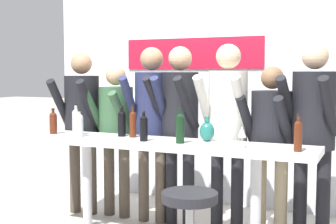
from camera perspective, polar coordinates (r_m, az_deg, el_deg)
The scene contains 20 objects.
back_wall at distance 5.50m, azimuth 5.99°, elevation 2.34°, with size 4.27×0.12×2.59m.
tasting_table at distance 4.19m, azimuth -0.43°, elevation -5.48°, with size 2.67×0.50×0.93m.
bar_stool at distance 3.52m, azimuth 2.64°, elevation -13.18°, with size 0.44×0.44×0.66m.
person_far_left at distance 5.11m, azimuth -10.49°, elevation -0.32°, with size 0.46×0.57×1.74m.
person_left at distance 4.96m, azimuth -6.41°, elevation -1.46°, with size 0.46×0.55×1.61m.
person_center_left at distance 4.72m, azimuth -2.03°, elevation -0.21°, with size 0.43×0.56×1.79m.
person_center at distance 4.59m, azimuth 1.41°, elevation -0.42°, with size 0.48×0.60×1.79m.
person_center_right at distance 4.43m, azimuth 7.25°, elevation -0.56°, with size 0.45×0.57×1.80m.
person_right at distance 4.35m, azimuth 12.44°, elevation -2.60°, with size 0.50×0.58×1.59m.
person_far_right at distance 4.30m, azimuth 17.27°, elevation -0.98°, with size 0.52×0.63×1.79m.
wine_bottle_0 at distance 4.62m, azimuth -11.14°, elevation -1.04°, with size 0.07×0.07×0.30m.
wine_bottle_1 at distance 3.71m, azimuth 15.57°, elevation -2.65°, with size 0.06×0.06×0.29m.
wine_bottle_2 at distance 4.46m, azimuth -5.66°, elevation -1.26°, with size 0.08×0.08×0.29m.
wine_bottle_3 at distance 4.13m, azimuth -2.98°, elevation -1.85°, with size 0.07×0.07×0.27m.
wine_bottle_4 at distance 4.48m, azimuth -10.76°, elevation -1.46°, with size 0.08×0.08×0.25m.
wine_bottle_5 at distance 4.76m, azimuth -13.82°, elevation -1.17°, with size 0.07×0.07×0.25m.
wine_bottle_6 at distance 4.38m, azimuth -4.31°, elevation -1.32°, with size 0.06×0.06×0.30m.
wine_bottle_7 at distance 3.99m, azimuth 1.48°, elevation -1.81°, with size 0.07×0.07×0.31m.
wine_glass_0 at distance 3.79m, azimuth 9.03°, elevation -2.48°, with size 0.07×0.07×0.18m.
decorative_vase at distance 4.13m, azimuth 4.79°, elevation -2.36°, with size 0.13×0.13×0.22m.
Camera 1 is at (1.73, -3.74, 1.53)m, focal length 50.00 mm.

